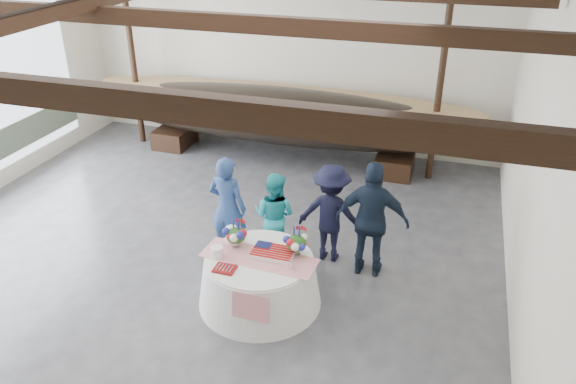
% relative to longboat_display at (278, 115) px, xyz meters
% --- Properties ---
extents(floor, '(10.00, 12.00, 0.01)m').
position_rel_longboat_display_xyz_m(floor, '(-0.08, -5.01, -1.07)').
color(floor, '#3D3D42').
rests_on(floor, ground).
extents(wall_back, '(10.00, 0.02, 4.50)m').
position_rel_longboat_display_xyz_m(wall_back, '(-0.08, 0.99, 1.18)').
color(wall_back, silver).
rests_on(wall_back, ground).
extents(wall_right, '(0.02, 12.00, 4.50)m').
position_rel_longboat_display_xyz_m(wall_right, '(4.92, -5.01, 1.18)').
color(wall_right, silver).
rests_on(wall_right, ground).
extents(pavilion_structure, '(9.80, 11.76, 4.50)m').
position_rel_longboat_display_xyz_m(pavilion_structure, '(-0.08, -4.16, 2.93)').
color(pavilion_structure, black).
rests_on(pavilion_structure, ground).
extents(longboat_display, '(8.93, 1.79, 1.67)m').
position_rel_longboat_display_xyz_m(longboat_display, '(0.00, 0.00, 0.00)').
color(longboat_display, black).
rests_on(longboat_display, ground).
extents(banquet_table, '(1.82, 1.82, 0.78)m').
position_rel_longboat_display_xyz_m(banquet_table, '(1.38, -5.09, -0.68)').
color(banquet_table, silver).
rests_on(banquet_table, ground).
extents(tabletop_items, '(1.72, 0.95, 0.40)m').
position_rel_longboat_display_xyz_m(tabletop_items, '(1.36, -4.93, -0.14)').
color(tabletop_items, red).
rests_on(tabletop_items, banquet_table).
extents(guest_woman_blue, '(0.69, 0.48, 1.79)m').
position_rel_longboat_display_xyz_m(guest_woman_blue, '(0.45, -4.02, -0.17)').
color(guest_woman_blue, navy).
rests_on(guest_woman_blue, ground).
extents(guest_woman_teal, '(0.81, 0.67, 1.52)m').
position_rel_longboat_display_xyz_m(guest_woman_teal, '(1.19, -3.83, -0.31)').
color(guest_woman_teal, teal).
rests_on(guest_woman_teal, ground).
extents(guest_man_left, '(1.09, 0.63, 1.69)m').
position_rel_longboat_display_xyz_m(guest_man_left, '(2.09, -3.62, -0.23)').
color(guest_man_left, black).
rests_on(guest_man_left, ground).
extents(guest_man_right, '(1.15, 0.51, 1.93)m').
position_rel_longboat_display_xyz_m(guest_man_right, '(2.79, -3.86, -0.10)').
color(guest_man_right, '#142031').
rests_on(guest_man_right, ground).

